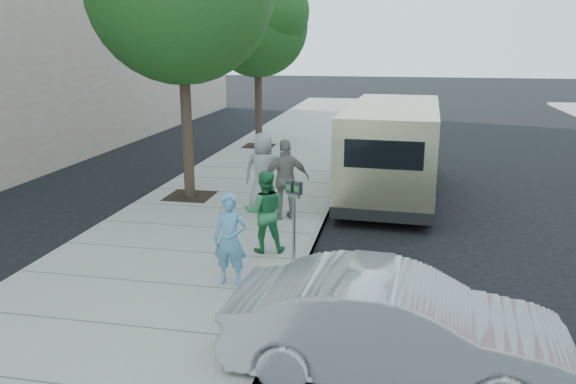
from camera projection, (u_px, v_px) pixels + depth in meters
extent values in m
plane|color=black|center=(250.00, 236.00, 12.34)|extent=(120.00, 120.00, 0.00)
cube|color=gray|center=(207.00, 230.00, 12.51)|extent=(5.00, 60.00, 0.15)
cube|color=gray|center=(315.00, 237.00, 12.05)|extent=(0.12, 60.00, 0.16)
cube|color=black|center=(190.00, 196.00, 15.00)|extent=(1.20, 1.20, 0.01)
cylinder|color=#38281E|center=(187.00, 122.00, 14.49)|extent=(0.28, 0.28, 3.96)
cube|color=black|center=(259.00, 146.00, 22.20)|extent=(1.20, 1.20, 0.01)
cylinder|color=#38281E|center=(258.00, 101.00, 21.75)|extent=(0.28, 0.28, 3.52)
sphere|color=#194C19|center=(257.00, 26.00, 21.02)|extent=(3.80, 3.80, 3.80)
sphere|color=#194C19|center=(271.00, 11.00, 20.40)|extent=(2.85, 2.85, 2.85)
sphere|color=#194C19|center=(248.00, 18.00, 21.51)|extent=(2.66, 2.66, 2.66)
cylinder|color=gray|center=(294.00, 229.00, 10.51)|extent=(0.06, 0.06, 1.21)
cube|color=gray|center=(294.00, 195.00, 10.35)|extent=(0.24, 0.15, 0.09)
cube|color=#2D2D30|center=(290.00, 187.00, 10.36)|extent=(0.16, 0.15, 0.24)
cube|color=#2D2D30|center=(298.00, 188.00, 10.26)|extent=(0.16, 0.15, 0.24)
cube|color=beige|center=(392.00, 147.00, 15.16)|extent=(2.59, 6.29, 2.28)
cube|color=beige|center=(398.00, 146.00, 18.47)|extent=(2.14, 0.73, 0.97)
cube|color=black|center=(383.00, 155.00, 12.14)|extent=(1.72, 0.10, 0.63)
cylinder|color=black|center=(362.00, 164.00, 17.55)|extent=(0.34, 0.88, 0.87)
cylinder|color=black|center=(429.00, 168.00, 17.08)|extent=(0.34, 0.88, 0.87)
cylinder|color=black|center=(342.00, 200.00, 13.60)|extent=(0.34, 0.88, 0.87)
cylinder|color=black|center=(428.00, 205.00, 13.13)|extent=(0.34, 0.88, 0.87)
imported|color=#ABAEB2|center=(396.00, 328.00, 6.98)|extent=(4.33, 1.71, 1.40)
imported|color=#5A9DC1|center=(230.00, 239.00, 9.37)|extent=(0.59, 0.40, 1.59)
imported|color=#2A8044|center=(265.00, 212.00, 10.86)|extent=(0.92, 0.79, 1.62)
imported|color=#939396|center=(264.00, 171.00, 13.57)|extent=(0.96, 0.65, 1.92)
imported|color=gray|center=(286.00, 180.00, 12.87)|extent=(1.18, 0.87, 1.87)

